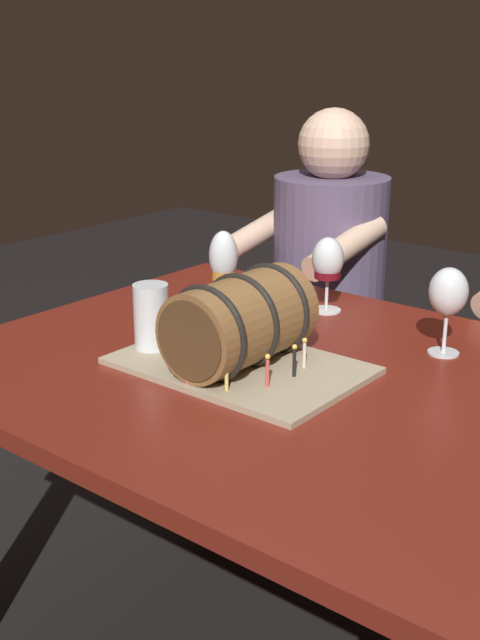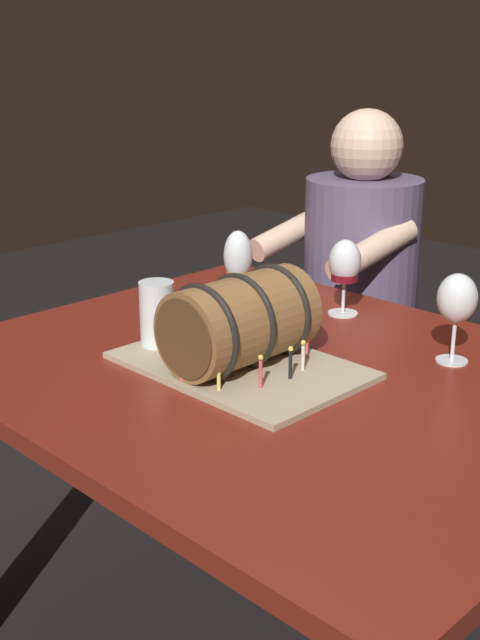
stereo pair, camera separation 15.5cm
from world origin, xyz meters
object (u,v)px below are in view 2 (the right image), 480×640
dining_table (278,416)px  wine_glass_amber (238,260)px  barrel_cake (240,328)px  beer_pint (157,320)px  wine_glass_empty (457,300)px  person_seated_left (357,326)px  wine_glass_red (345,265)px

dining_table → wine_glass_amber: size_ratio=6.22×
barrel_cake → beer_pint: bearing=-166.2°
wine_glass_empty → beer_pint: 0.60m
dining_table → barrel_cake: size_ratio=2.71×
barrel_cake → wine_glass_amber: (-0.23, 0.22, 0.05)m
beer_pint → wine_glass_empty: bearing=38.5°
person_seated_left → beer_pint: bearing=-80.8°
wine_glass_amber → person_seated_left: bearing=100.2°
wine_glass_amber → wine_glass_red: wine_glass_amber is taller
person_seated_left → wine_glass_red: bearing=-57.7°
wine_glass_empty → person_seated_left: bearing=140.1°
barrel_cake → wine_glass_empty: barrel_cake is taller
barrel_cake → person_seated_left: size_ratio=0.40×
beer_pint → person_seated_left: (-0.14, 0.88, -0.27)m
wine_glass_red → person_seated_left: size_ratio=0.15×
wine_glass_amber → wine_glass_red: 0.25m
dining_table → beer_pint: (-0.24, -0.10, 0.17)m
wine_glass_red → wine_glass_amber: bearing=-129.6°
wine_glass_amber → barrel_cake: bearing=-44.1°
wine_glass_amber → wine_glass_empty: (0.50, 0.11, -0.01)m
dining_table → wine_glass_empty: (0.22, 0.27, 0.24)m
wine_glass_red → wine_glass_empty: size_ratio=0.98×
beer_pint → person_seated_left: bearing=99.2°
wine_glass_red → beer_pint: 0.48m
dining_table → barrel_cake: 0.21m
wine_glass_amber → person_seated_left: person_seated_left is taller
wine_glass_red → dining_table: bearing=-71.5°
barrel_cake → wine_glass_red: barrel_cake is taller
dining_table → beer_pint: bearing=-156.7°
wine_glass_amber → person_seated_left: 0.71m
dining_table → wine_glass_empty: wine_glass_empty is taller
wine_glass_amber → beer_pint: (0.03, -0.27, -0.07)m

